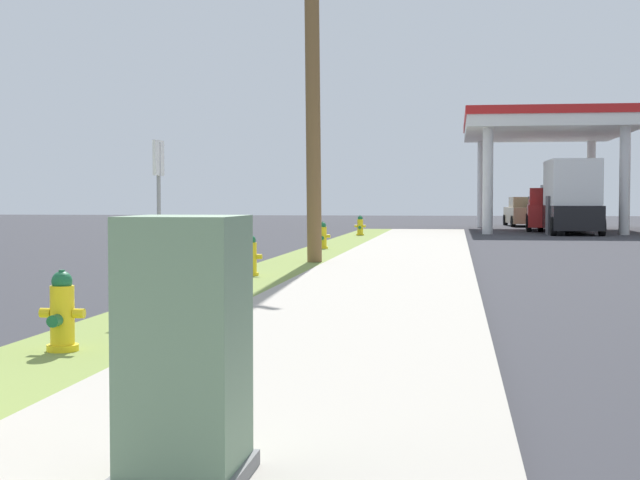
{
  "coord_description": "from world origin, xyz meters",
  "views": [
    {
      "loc": [
        4.24,
        -3.88,
        1.52
      ],
      "look_at": [
        1.33,
        16.89,
        0.61
      ],
      "focal_mm": 54.53,
      "sensor_mm": 36.0,
      "label": 1
    }
  ],
  "objects_px": {
    "fire_hydrant_second": "(251,258)",
    "truck_black_at_forecourt": "(570,199)",
    "fire_hydrant_nearest": "(62,316)",
    "street_sign_post": "(159,189)",
    "utility_pole_midground": "(312,31)",
    "utility_cabinet": "(185,358)",
    "truck_red_on_apron": "(549,211)",
    "fire_hydrant_fourth": "(360,227)",
    "car_silver_by_near_pump": "(570,214)",
    "car_tan_by_far_pump": "(525,213)",
    "fire_hydrant_third": "(323,237)"
  },
  "relations": [
    {
      "from": "fire_hydrant_third",
      "to": "utility_cabinet",
      "type": "bearing_deg",
      "value": -83.94
    },
    {
      "from": "car_tan_by_far_pump",
      "to": "truck_red_on_apron",
      "type": "relative_size",
      "value": 0.84
    },
    {
      "from": "fire_hydrant_nearest",
      "to": "fire_hydrant_third",
      "type": "relative_size",
      "value": 1.0
    },
    {
      "from": "fire_hydrant_nearest",
      "to": "fire_hydrant_fourth",
      "type": "xyz_separation_m",
      "value": [
        0.0,
        27.84,
        0.0
      ]
    },
    {
      "from": "fire_hydrant_nearest",
      "to": "truck_black_at_forecourt",
      "type": "distance_m",
      "value": 35.0
    },
    {
      "from": "fire_hydrant_second",
      "to": "car_silver_by_near_pump",
      "type": "distance_m",
      "value": 34.01
    },
    {
      "from": "utility_cabinet",
      "to": "utility_pole_midground",
      "type": "bearing_deg",
      "value": 96.27
    },
    {
      "from": "street_sign_post",
      "to": "fire_hydrant_nearest",
      "type": "bearing_deg",
      "value": -87.98
    },
    {
      "from": "truck_black_at_forecourt",
      "to": "truck_red_on_apron",
      "type": "height_order",
      "value": "truck_black_at_forecourt"
    },
    {
      "from": "car_silver_by_near_pump",
      "to": "truck_black_at_forecourt",
      "type": "height_order",
      "value": "truck_black_at_forecourt"
    },
    {
      "from": "fire_hydrant_third",
      "to": "utility_pole_midground",
      "type": "distance_m",
      "value": 7.26
    },
    {
      "from": "fire_hydrant_third",
      "to": "truck_black_at_forecourt",
      "type": "relative_size",
      "value": 0.12
    },
    {
      "from": "fire_hydrant_nearest",
      "to": "utility_pole_midground",
      "type": "distance_m",
      "value": 13.48
    },
    {
      "from": "car_silver_by_near_pump",
      "to": "car_tan_by_far_pump",
      "type": "relative_size",
      "value": 0.99
    },
    {
      "from": "fire_hydrant_nearest",
      "to": "utility_cabinet",
      "type": "bearing_deg",
      "value": -59.44
    },
    {
      "from": "utility_cabinet",
      "to": "truck_red_on_apron",
      "type": "xyz_separation_m",
      "value": [
        5.64,
        41.74,
        0.18
      ]
    },
    {
      "from": "utility_cabinet",
      "to": "car_tan_by_far_pump",
      "type": "bearing_deg",
      "value": 84.11
    },
    {
      "from": "street_sign_post",
      "to": "car_tan_by_far_pump",
      "type": "height_order",
      "value": "street_sign_post"
    },
    {
      "from": "fire_hydrant_third",
      "to": "street_sign_post",
      "type": "xyz_separation_m",
      "value": [
        -0.03,
        -14.82,
        1.19
      ]
    },
    {
      "from": "utility_pole_midground",
      "to": "utility_cabinet",
      "type": "distance_m",
      "value": 17.11
    },
    {
      "from": "truck_black_at_forecourt",
      "to": "car_tan_by_far_pump",
      "type": "bearing_deg",
      "value": 95.71
    },
    {
      "from": "truck_red_on_apron",
      "to": "car_silver_by_near_pump",
      "type": "bearing_deg",
      "value": 69.2
    },
    {
      "from": "fire_hydrant_fourth",
      "to": "truck_red_on_apron",
      "type": "height_order",
      "value": "truck_red_on_apron"
    },
    {
      "from": "car_tan_by_far_pump",
      "to": "truck_red_on_apron",
      "type": "distance_m",
      "value": 6.98
    },
    {
      "from": "fire_hydrant_second",
      "to": "street_sign_post",
      "type": "relative_size",
      "value": 0.35
    },
    {
      "from": "street_sign_post",
      "to": "car_tan_by_far_pump",
      "type": "relative_size",
      "value": 0.46
    },
    {
      "from": "utility_pole_midground",
      "to": "fire_hydrant_third",
      "type": "bearing_deg",
      "value": 95.44
    },
    {
      "from": "street_sign_post",
      "to": "truck_black_at_forecourt",
      "type": "height_order",
      "value": "truck_black_at_forecourt"
    },
    {
      "from": "fire_hydrant_nearest",
      "to": "utility_pole_midground",
      "type": "height_order",
      "value": "utility_pole_midground"
    },
    {
      "from": "street_sign_post",
      "to": "truck_red_on_apron",
      "type": "relative_size",
      "value": 0.38
    },
    {
      "from": "fire_hydrant_second",
      "to": "truck_black_at_forecourt",
      "type": "bearing_deg",
      "value": 71.51
    },
    {
      "from": "fire_hydrant_third",
      "to": "utility_cabinet",
      "type": "relative_size",
      "value": 0.57
    },
    {
      "from": "utility_cabinet",
      "to": "car_tan_by_far_pump",
      "type": "relative_size",
      "value": 0.29
    },
    {
      "from": "fire_hydrant_fourth",
      "to": "street_sign_post",
      "type": "distance_m",
      "value": 24.55
    },
    {
      "from": "fire_hydrant_fourth",
      "to": "car_silver_by_near_pump",
      "type": "height_order",
      "value": "car_silver_by_near_pump"
    },
    {
      "from": "fire_hydrant_nearest",
      "to": "truck_red_on_apron",
      "type": "xyz_separation_m",
      "value": [
        7.89,
        37.94,
        0.47
      ]
    },
    {
      "from": "fire_hydrant_second",
      "to": "truck_black_at_forecourt",
      "type": "xyz_separation_m",
      "value": [
        8.46,
        25.3,
        1.04
      ]
    },
    {
      "from": "car_silver_by_near_pump",
      "to": "car_tan_by_far_pump",
      "type": "height_order",
      "value": "same"
    },
    {
      "from": "fire_hydrant_nearest",
      "to": "street_sign_post",
      "type": "xyz_separation_m",
      "value": [
        -0.12,
        3.31,
        1.19
      ]
    },
    {
      "from": "utility_pole_midground",
      "to": "truck_red_on_apron",
      "type": "relative_size",
      "value": 1.79
    },
    {
      "from": "fire_hydrant_fourth",
      "to": "utility_cabinet",
      "type": "distance_m",
      "value": 31.72
    },
    {
      "from": "truck_black_at_forecourt",
      "to": "fire_hydrant_second",
      "type": "bearing_deg",
      "value": -108.49
    },
    {
      "from": "car_tan_by_far_pump",
      "to": "car_silver_by_near_pump",
      "type": "bearing_deg",
      "value": -61.17
    },
    {
      "from": "fire_hydrant_second",
      "to": "car_tan_by_far_pump",
      "type": "bearing_deg",
      "value": 78.5
    },
    {
      "from": "fire_hydrant_fourth",
      "to": "truck_black_at_forecourt",
      "type": "distance_m",
      "value": 10.42
    },
    {
      "from": "utility_pole_midground",
      "to": "car_silver_by_near_pump",
      "type": "xyz_separation_m",
      "value": [
        8.76,
        28.76,
        -4.43
      ]
    },
    {
      "from": "fire_hydrant_third",
      "to": "truck_black_at_forecourt",
      "type": "height_order",
      "value": "truck_black_at_forecourt"
    },
    {
      "from": "fire_hydrant_third",
      "to": "truck_red_on_apron",
      "type": "bearing_deg",
      "value": 68.08
    },
    {
      "from": "fire_hydrant_nearest",
      "to": "street_sign_post",
      "type": "relative_size",
      "value": 0.35
    },
    {
      "from": "fire_hydrant_third",
      "to": "fire_hydrant_fourth",
      "type": "xyz_separation_m",
      "value": [
        0.09,
        9.71,
        0.0
      ]
    }
  ]
}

